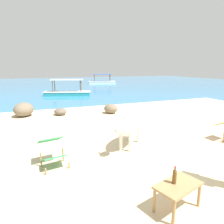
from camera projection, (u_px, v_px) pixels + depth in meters
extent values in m
cube|color=#CCB78E|center=(158.00, 154.00, 5.39)|extent=(18.00, 14.00, 0.04)
cube|color=teal|center=(57.00, 85.00, 25.34)|extent=(60.00, 36.00, 0.03)
cylinder|color=silver|center=(131.00, 143.00, 5.44)|extent=(0.10, 0.10, 0.51)
cylinder|color=silver|center=(121.00, 141.00, 5.55)|extent=(0.10, 0.10, 0.51)
cylinder|color=silver|center=(139.00, 134.00, 6.12)|extent=(0.10, 0.10, 0.51)
cylinder|color=silver|center=(130.00, 133.00, 6.23)|extent=(0.10, 0.10, 0.51)
ellipsoid|color=silver|center=(130.00, 124.00, 5.75)|extent=(1.35, 1.34, 0.55)
ellipsoid|color=silver|center=(119.00, 129.00, 4.96)|extent=(0.42, 0.42, 0.26)
cone|color=silver|center=(124.00, 125.00, 4.88)|extent=(0.13, 0.13, 0.09)
cone|color=silver|center=(114.00, 124.00, 4.99)|extent=(0.13, 0.13, 0.09)
ellipsoid|color=silver|center=(128.00, 118.00, 5.48)|extent=(0.34, 0.34, 0.18)
cube|color=#A37A4C|center=(178.00, 185.00, 3.18)|extent=(0.85, 0.63, 0.04)
cylinder|color=#A37A4C|center=(180.00, 185.00, 3.57)|extent=(0.05, 0.05, 0.41)
cylinder|color=#A37A4C|center=(199.00, 195.00, 3.29)|extent=(0.05, 0.05, 0.41)
cylinder|color=#A37A4C|center=(154.00, 200.00, 3.16)|extent=(0.05, 0.05, 0.41)
cylinder|color=#A37A4C|center=(174.00, 213.00, 2.88)|extent=(0.05, 0.05, 0.41)
cylinder|color=brown|center=(174.00, 177.00, 3.17)|extent=(0.07, 0.07, 0.22)
cylinder|color=brown|center=(175.00, 169.00, 3.14)|extent=(0.03, 0.03, 0.06)
cylinder|color=red|center=(175.00, 167.00, 3.13)|extent=(0.03, 0.03, 0.02)
cylinder|color=#A37A4C|center=(69.00, 166.00, 4.56)|extent=(0.04, 0.04, 0.14)
cylinder|color=#A37A4C|center=(46.00, 172.00, 4.29)|extent=(0.04, 0.04, 0.14)
cylinder|color=#A37A4C|center=(63.00, 155.00, 4.88)|extent=(0.04, 0.04, 0.34)
cylinder|color=#A37A4C|center=(41.00, 160.00, 4.62)|extent=(0.04, 0.04, 0.34)
cube|color=#339356|center=(55.00, 158.00, 4.56)|extent=(0.59, 0.51, 0.21)
cube|color=#339356|center=(50.00, 140.00, 4.75)|extent=(0.59, 0.54, 0.23)
cylinder|color=#A37A4C|center=(223.00, 137.00, 6.11)|extent=(0.04, 0.04, 0.34)
ellipsoid|color=#756651|center=(24.00, 109.00, 9.31)|extent=(1.23, 1.28, 0.65)
ellipsoid|color=#6B5B4C|center=(60.00, 112.00, 9.62)|extent=(0.70, 0.74, 0.32)
ellipsoid|color=#756651|center=(111.00, 109.00, 9.95)|extent=(0.88, 0.91, 0.47)
cube|color=white|center=(102.00, 82.00, 27.95)|extent=(3.76, 2.00, 0.28)
cube|color=white|center=(102.00, 81.00, 27.92)|extent=(3.85, 2.08, 0.04)
cylinder|color=brown|center=(94.00, 78.00, 27.33)|extent=(0.06, 0.06, 0.95)
cylinder|color=brown|center=(94.00, 78.00, 28.07)|extent=(0.06, 0.06, 0.95)
cylinder|color=brown|center=(110.00, 78.00, 27.56)|extent=(0.06, 0.06, 0.95)
cylinder|color=brown|center=(110.00, 78.00, 28.31)|extent=(0.06, 0.06, 0.95)
cube|color=#3D66C6|center=(102.00, 74.00, 27.71)|extent=(2.68, 1.56, 0.06)
cube|color=teal|center=(68.00, 94.00, 16.35)|extent=(3.76, 2.16, 0.28)
cube|color=white|center=(67.00, 92.00, 16.32)|extent=(3.85, 2.23, 0.04)
cylinder|color=brown|center=(52.00, 87.00, 15.78)|extent=(0.06, 0.06, 0.95)
cylinder|color=brown|center=(55.00, 86.00, 16.53)|extent=(0.06, 0.06, 0.95)
cylinder|color=brown|center=(80.00, 86.00, 15.91)|extent=(0.06, 0.06, 0.95)
cylinder|color=brown|center=(81.00, 86.00, 16.66)|extent=(0.06, 0.06, 0.95)
cube|color=silver|center=(67.00, 80.00, 16.11)|extent=(2.69, 1.67, 0.06)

